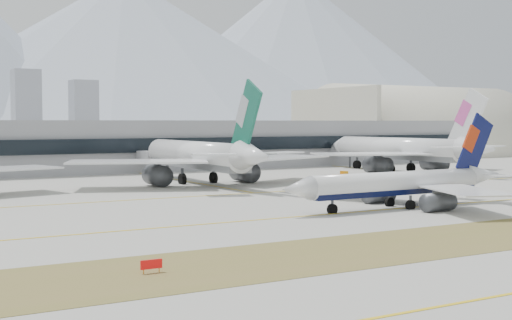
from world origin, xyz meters
TOP-DOWN VIEW (x-y plane):
  - ground at (0.00, 0.00)m, footprint 3000.00×3000.00m
  - taxiing_airliner at (22.19, -4.18)m, footprint 48.81×42.46m
  - widebody_cathay at (12.69, 55.32)m, footprint 66.35×64.76m
  - widebody_china_air at (80.17, 60.04)m, footprint 66.48×65.01m
  - terminal at (0.00, 114.84)m, footprint 280.00×43.10m
  - hangar at (154.56, 135.00)m, footprint 91.00×60.00m
  - hold_sign_left at (-34.79, -32.00)m, footprint 2.20×0.15m
  - gse_c at (44.51, 42.85)m, footprint 3.55×2.00m

SIDE VIEW (x-z plane):
  - ground at x=0.00m, z-range 0.00..0.00m
  - hangar at x=154.56m, z-range -29.86..30.14m
  - hold_sign_left at x=-34.79m, z-range 0.20..1.55m
  - gse_c at x=44.51m, z-range -0.25..2.35m
  - taxiing_airliner at x=22.19m, z-range -4.25..12.16m
  - widebody_cathay at x=12.69m, z-range -5.54..18.11m
  - widebody_china_air at x=80.17m, z-range -5.55..18.16m
  - terminal at x=0.00m, z-range 0.00..15.00m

